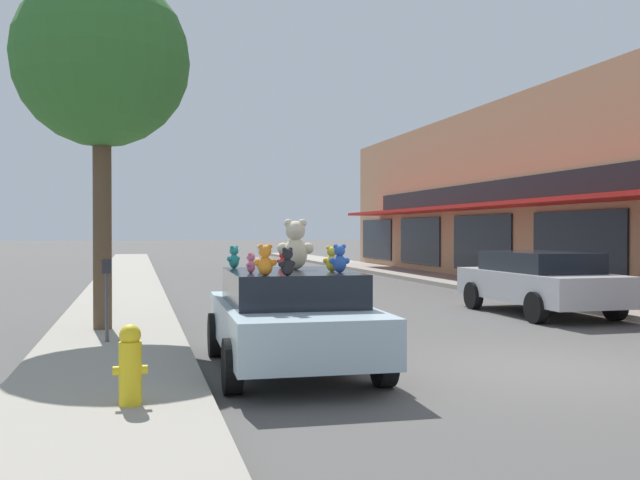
{
  "coord_description": "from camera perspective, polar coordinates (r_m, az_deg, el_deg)",
  "views": [
    {
      "loc": [
        -5.22,
        -8.47,
        1.85
      ],
      "look_at": [
        -2.35,
        2.63,
        1.7
      ],
      "focal_mm": 40.0,
      "sensor_mm": 36.0,
      "label": 1
    }
  ],
  "objects": [
    {
      "name": "fire_hydrant",
      "position": [
        7.3,
        -14.94,
        -9.61
      ],
      "size": [
        0.33,
        0.22,
        0.79
      ],
      "color": "yellow",
      "rests_on": "sidewalk_near"
    },
    {
      "name": "teddy_bear_yellow",
      "position": [
        9.27,
        0.97,
        -1.54
      ],
      "size": [
        0.26,
        0.18,
        0.34
      ],
      "rotation": [
        0.0,
        0.0,
        2.78
      ],
      "color": "yellow",
      "rests_on": "plush_art_car"
    },
    {
      "name": "parked_car_far_center",
      "position": [
        16.42,
        17.13,
        -3.11
      ],
      "size": [
        2.01,
        4.38,
        1.38
      ],
      "color": "#B7B7BC",
      "rests_on": "ground_plane"
    },
    {
      "name": "sidewalk_near",
      "position": [
        8.66,
        -16.77,
        -11.11
      ],
      "size": [
        2.21,
        90.0,
        0.14
      ],
      "color": "gray",
      "rests_on": "ground_plane"
    },
    {
      "name": "street_tree",
      "position": [
        13.22,
        -17.07,
        13.49
      ],
      "size": [
        3.02,
        3.02,
        6.17
      ],
      "color": "brown",
      "rests_on": "sidewalk_near"
    },
    {
      "name": "ground_plane",
      "position": [
        10.12,
        17.08,
        -9.81
      ],
      "size": [
        260.0,
        260.0,
        0.0
      ],
      "primitive_type": "plane",
      "color": "#514F4C"
    },
    {
      "name": "plush_art_car",
      "position": [
        9.5,
        -2.38,
        -6.11
      ],
      "size": [
        2.09,
        4.07,
        1.32
      ],
      "rotation": [
        0.0,
        0.0,
        -0.03
      ],
      "color": "#ADC6D1",
      "rests_on": "ground_plane"
    },
    {
      "name": "teddy_bear_teal",
      "position": [
        10.13,
        -6.9,
        -1.38
      ],
      "size": [
        0.23,
        0.21,
        0.32
      ],
      "rotation": [
        0.0,
        0.0,
        3.83
      ],
      "color": "teal",
      "rests_on": "plush_art_car"
    },
    {
      "name": "teddy_bear_red",
      "position": [
        10.19,
        -3.03,
        -1.61
      ],
      "size": [
        0.18,
        0.13,
        0.23
      ],
      "rotation": [
        0.0,
        0.0,
        3.48
      ],
      "color": "red",
      "rests_on": "plush_art_car"
    },
    {
      "name": "teddy_bear_white",
      "position": [
        9.19,
        -4.59,
        -1.51
      ],
      "size": [
        0.26,
        0.17,
        0.35
      ],
      "rotation": [
        0.0,
        0.0,
        3.01
      ],
      "color": "white",
      "rests_on": "plush_art_car"
    },
    {
      "name": "teddy_bear_black",
      "position": [
        8.4,
        -2.63,
        -1.78
      ],
      "size": [
        0.25,
        0.2,
        0.34
      ],
      "rotation": [
        0.0,
        0.0,
        3.66
      ],
      "color": "black",
      "rests_on": "plush_art_car"
    },
    {
      "name": "teddy_bear_orange",
      "position": [
        8.44,
        -4.4,
        -1.64
      ],
      "size": [
        0.28,
        0.18,
        0.37
      ],
      "rotation": [
        0.0,
        0.0,
        2.96
      ],
      "color": "orange",
      "rests_on": "plush_art_car"
    },
    {
      "name": "teddy_bear_blue",
      "position": [
        9.01,
        1.58,
        -1.52
      ],
      "size": [
        0.27,
        0.18,
        0.36
      ],
      "rotation": [
        0.0,
        0.0,
        2.96
      ],
      "color": "blue",
      "rests_on": "plush_art_car"
    },
    {
      "name": "teddy_bear_pink",
      "position": [
        8.97,
        -5.56,
        -1.85
      ],
      "size": [
        0.16,
        0.2,
        0.26
      ],
      "rotation": [
        0.0,
        0.0,
        4.22
      ],
      "color": "pink",
      "rests_on": "plush_art_car"
    },
    {
      "name": "parking_meter",
      "position": [
        11.43,
        -16.69,
        -3.77
      ],
      "size": [
        0.14,
        0.1,
        1.27
      ],
      "color": "#4C4C51",
      "rests_on": "sidewalk_near"
    },
    {
      "name": "teddy_bear_giant",
      "position": [
        9.78,
        -1.99,
        -0.41
      ],
      "size": [
        0.53,
        0.36,
        0.69
      ],
      "rotation": [
        0.0,
        0.0,
        2.86
      ],
      "color": "beige",
      "rests_on": "plush_art_car"
    }
  ]
}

